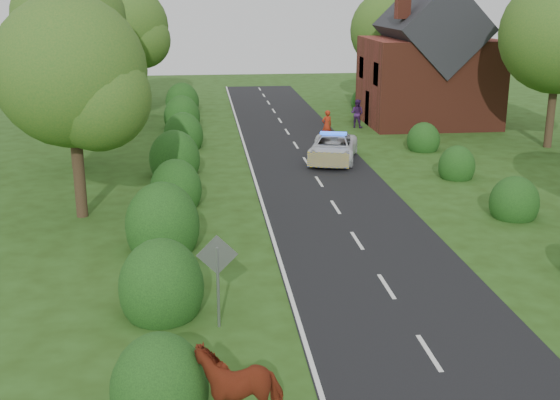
{
  "coord_description": "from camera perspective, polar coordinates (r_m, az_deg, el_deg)",
  "views": [
    {
      "loc": [
        -5.29,
        -14.66,
        8.39
      ],
      "look_at": [
        -2.6,
        8.99,
        1.3
      ],
      "focal_mm": 45.0,
      "sensor_mm": 36.0,
      "label": 1
    }
  ],
  "objects": [
    {
      "name": "pedestrian_purple",
      "position": [
        45.42,
        6.28,
        7.01
      ],
      "size": [
        1.11,
        1.06,
        1.81
      ],
      "primitive_type": "imported",
      "rotation": [
        0.0,
        0.0,
        2.53
      ],
      "color": "#3B1C51",
      "rests_on": "ground"
    },
    {
      "name": "tree_left_a",
      "position": [
        27.06,
        -16.15,
        9.48
      ],
      "size": [
        5.74,
        5.6,
        8.38
      ],
      "color": "#332316",
      "rests_on": "ground"
    },
    {
      "name": "road_sign",
      "position": [
        17.97,
        -5.1,
        -5.5
      ],
      "size": [
        1.06,
        0.08,
        2.53
      ],
      "color": "gray",
      "rests_on": "ground"
    },
    {
      "name": "road",
      "position": [
        31.27,
        3.5,
        1.01
      ],
      "size": [
        6.0,
        70.0,
        0.02
      ],
      "primitive_type": "cube",
      "color": "black",
      "rests_on": "ground"
    },
    {
      "name": "tree_left_d",
      "position": [
        54.8,
        -11.98,
        13.37
      ],
      "size": [
        6.15,
        6.0,
        8.89
      ],
      "color": "#332316",
      "rests_on": "ground"
    },
    {
      "name": "tree_right_c",
      "position": [
        54.57,
        9.25,
        13.18
      ],
      "size": [
        6.15,
        6.0,
        8.58
      ],
      "color": "#332316",
      "rests_on": "ground"
    },
    {
      "name": "hedgerow_right",
      "position": [
        29.53,
        17.52,
        0.41
      ],
      "size": [
        2.1,
        45.78,
        2.1
      ],
      "color": "#183614",
      "rests_on": "ground"
    },
    {
      "name": "hedgerow_left",
      "position": [
        27.46,
        -8.77,
        0.23
      ],
      "size": [
        2.75,
        50.41,
        3.0
      ],
      "color": "#183614",
      "rests_on": "ground"
    },
    {
      "name": "ground",
      "position": [
        17.7,
        12.02,
        -12.11
      ],
      "size": [
        120.0,
        120.0,
        0.0
      ],
      "primitive_type": "plane",
      "color": "#274212"
    },
    {
      "name": "tree_left_b",
      "position": [
        35.19,
        -16.48,
        10.47
      ],
      "size": [
        5.74,
        5.6,
        8.07
      ],
      "color": "#332316",
      "rests_on": "ground"
    },
    {
      "name": "police_van",
      "position": [
        36.21,
        4.33,
        4.25
      ],
      "size": [
        3.51,
        5.33,
        1.5
      ],
      "rotation": [
        0.0,
        0.0,
        -0.28
      ],
      "color": "silver",
      "rests_on": "ground"
    },
    {
      "name": "house",
      "position": [
        47.26,
        11.99,
        10.65
      ],
      "size": [
        8.0,
        7.4,
        9.17
      ],
      "color": "maroon",
      "rests_on": "ground"
    },
    {
      "name": "tree_left_c",
      "position": [
        45.13,
        -16.39,
        13.58
      ],
      "size": [
        6.97,
        6.8,
        10.22
      ],
      "color": "#332316",
      "rests_on": "ground"
    },
    {
      "name": "pedestrian_red",
      "position": [
        41.22,
        3.83,
        6.07
      ],
      "size": [
        0.75,
        0.61,
        1.78
      ],
      "primitive_type": "imported",
      "rotation": [
        0.0,
        0.0,
        3.47
      ],
      "color": "#9D2812",
      "rests_on": "ground"
    },
    {
      "name": "cow",
      "position": [
        14.61,
        -3.35,
        -15.1
      ],
      "size": [
        2.13,
        1.25,
        1.45
      ],
      "primitive_type": "imported",
      "rotation": [
        0.0,
        0.0,
        -1.49
      ],
      "color": "maroon",
      "rests_on": "ground"
    },
    {
      "name": "road_markings",
      "position": [
        29.06,
        1.09,
        -0.14
      ],
      "size": [
        4.96,
        70.0,
        0.01
      ],
      "color": "white",
      "rests_on": "road"
    }
  ]
}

